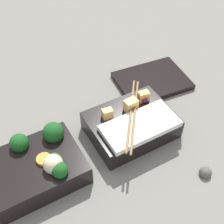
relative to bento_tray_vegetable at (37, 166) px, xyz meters
The scene contains 5 objects.
ground_plane 0.12m from the bento_tray_vegetable, ahead, with size 3.00×3.00×0.00m, color slate.
bento_tray_vegetable is the anchor object (origin of this frame).
bento_tray_rice 0.22m from the bento_tray_vegetable, ahead, with size 0.18×0.18×0.08m.
bento_lid 0.38m from the bento_tray_vegetable, 18.79° to the left, with size 0.18×0.13×0.01m, color black.
pebble_1 0.33m from the bento_tray_vegetable, 29.51° to the right, with size 0.03×0.03×0.03m, color #595651.
Camera 1 is at (-0.16, -0.38, 0.54)m, focal length 50.00 mm.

